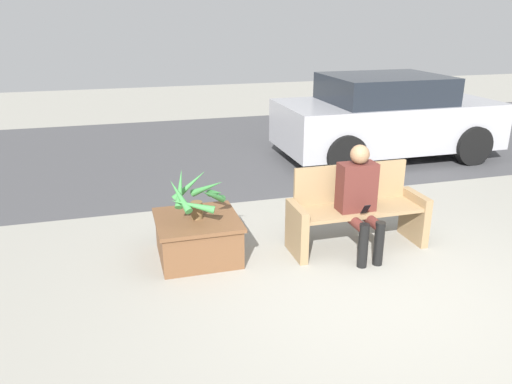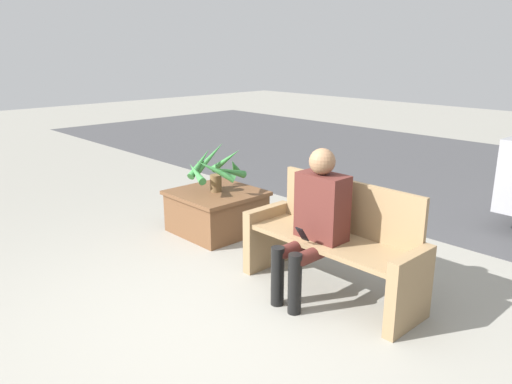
# 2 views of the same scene
# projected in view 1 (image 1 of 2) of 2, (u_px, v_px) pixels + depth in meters

# --- Properties ---
(ground_plane) EXTENTS (30.00, 30.00, 0.00)m
(ground_plane) POSITION_uv_depth(u_px,v_px,m) (382.00, 292.00, 4.75)
(ground_plane) COLOR gray
(road_surface) EXTENTS (20.00, 6.00, 0.01)m
(road_surface) POSITION_uv_depth(u_px,v_px,m) (238.00, 147.00, 9.91)
(road_surface) COLOR #424244
(road_surface) RESTS_ON ground_plane
(bench) EXTENTS (1.54, 0.51, 0.92)m
(bench) POSITION_uv_depth(u_px,v_px,m) (356.00, 210.00, 5.57)
(bench) COLOR #8C704C
(bench) RESTS_ON ground_plane
(person_seated) EXTENTS (0.40, 0.57, 1.21)m
(person_seated) POSITION_uv_depth(u_px,v_px,m) (360.00, 195.00, 5.31)
(person_seated) COLOR #51231E
(person_seated) RESTS_ON ground_plane
(planter_box) EXTENTS (0.87, 0.87, 0.46)m
(planter_box) POSITION_uv_depth(u_px,v_px,m) (198.00, 236.00, 5.35)
(planter_box) COLOR brown
(planter_box) RESTS_ON ground_plane
(potted_plant) EXTENTS (0.63, 0.65, 0.52)m
(potted_plant) POSITION_uv_depth(u_px,v_px,m) (197.00, 195.00, 5.19)
(potted_plant) COLOR brown
(potted_plant) RESTS_ON planter_box
(parked_car) EXTENTS (3.90, 1.98, 1.49)m
(parked_car) POSITION_uv_depth(u_px,v_px,m) (386.00, 117.00, 9.02)
(parked_car) COLOR #99999E
(parked_car) RESTS_ON ground_plane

